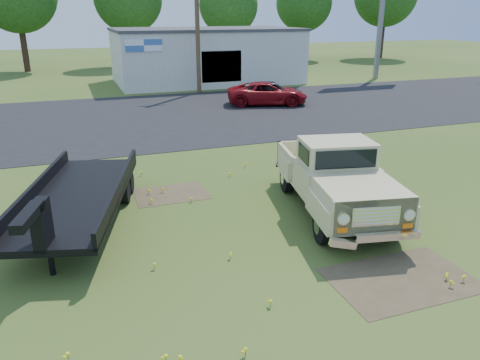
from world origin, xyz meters
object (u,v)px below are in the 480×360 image
(vintage_pickup_truck, at_px, (335,177))
(red_pickup, at_px, (267,94))
(dark_sedan, at_px, (270,92))
(flatbed_trailer, at_px, (77,192))

(vintage_pickup_truck, height_order, red_pickup, vintage_pickup_truck)
(vintage_pickup_truck, relative_size, red_pickup, 1.20)
(vintage_pickup_truck, xyz_separation_m, dark_sedan, (5.04, 15.97, -0.35))
(flatbed_trailer, bearing_deg, red_pickup, 66.30)
(flatbed_trailer, bearing_deg, dark_sedan, 66.27)
(vintage_pickup_truck, xyz_separation_m, red_pickup, (4.66, 15.53, -0.38))
(vintage_pickup_truck, relative_size, dark_sedan, 1.41)
(red_pickup, bearing_deg, flatbed_trailer, 157.53)
(dark_sedan, bearing_deg, flatbed_trailer, 154.62)
(flatbed_trailer, height_order, dark_sedan, flatbed_trailer)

